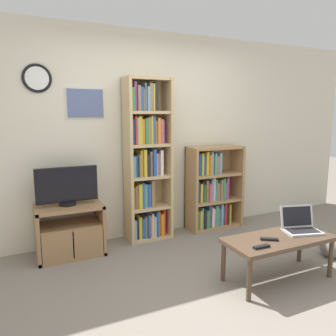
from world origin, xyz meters
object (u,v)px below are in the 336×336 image
Objects in this scene: laptop at (300,225)px; remote_far_from_laptop at (261,247)px; coffee_table at (279,242)px; remote_near_laptop at (269,239)px; cat at (330,246)px; bookshelf_short at (211,190)px; tv_stand at (70,230)px; television at (67,186)px; bookshelf_tall at (146,162)px.

remote_far_from_laptop is at bearing -149.54° from laptop.
coffee_table is 0.15m from remote_near_laptop.
remote_far_from_laptop is at bearing -158.70° from coffee_table.
remote_far_from_laptop reaches higher than cat.
tv_stand is at bearing -176.74° from bookshelf_short.
laptop reaches higher than tv_stand.
remote_near_laptop is (-0.34, -1.54, -0.10)m from bookshelf_short.
remote_near_laptop is at bearing 121.57° from remote_far_from_laptop.
bookshelf_short is 7.23× the size of remote_near_laptop.
laptop is 0.83× the size of cat.
television is 1.95m from bookshelf_short.
remote_far_from_laptop reaches higher than coffee_table.
television reaches higher than coffee_table.
cat is at bearing -63.39° from bookshelf_short.
laptop is 0.46m from remote_near_laptop.
bookshelf_short reaches higher than tv_stand.
remote_far_from_laptop is (1.41, -1.56, -0.36)m from television.
laptop is (1.07, -1.48, -0.51)m from bookshelf_tall.
coffee_table is 0.34m from laptop.
bookshelf_tall is at bearing 141.43° from laptop.
laptop is 2.56× the size of remote_near_laptop.
bookshelf_short is at bearing 163.86° from remote_far_from_laptop.
bookshelf_short reaches higher than cat.
coffee_table reaches higher than cat.
remote_near_laptop is (1.58, -1.43, 0.14)m from tv_stand.
remote_near_laptop is (-0.45, -0.06, -0.05)m from laptop.
remote_near_laptop and remote_far_from_laptop have the same top height.
tv_stand is 1.79× the size of laptop.
coffee_table is at bearing -97.59° from bookshelf_short.
bookshelf_tall is 1.87× the size of coffee_table.
tv_stand reaches higher than remote_near_laptop.
tv_stand is at bearing -65.50° from television.
cat is at bearing 24.50° from laptop.
cat is at bearing -26.00° from tv_stand.
tv_stand is at bearing 140.60° from coffee_table.
laptop reaches higher than coffee_table.
television is 2.18m from remote_near_laptop.
tv_stand is 2.46m from laptop.
bookshelf_tall is 1.81m from coffee_table.
coffee_table is 2.65× the size of laptop.
laptop is (2.04, -1.39, -0.31)m from television.
laptop reaches higher than cat.
bookshelf_tall is 12.71× the size of remote_near_laptop.
television is at bearing 114.50° from tv_stand.
tv_stand reaches higher than cat.
television is (-0.01, 0.02, 0.50)m from tv_stand.
coffee_table is 6.79× the size of remote_near_laptop.
bookshelf_short is 1.61m from cat.
bookshelf_tall reaches higher than remote_near_laptop.
bookshelf_short is 2.34× the size of cat.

